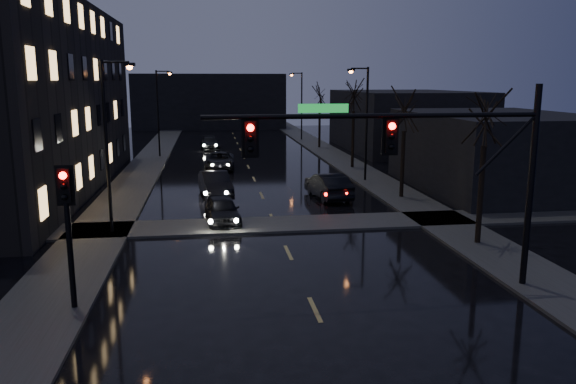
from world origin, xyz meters
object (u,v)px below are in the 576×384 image
object	(u,v)px
oncoming_car_c	(220,161)
oncoming_car_b	(215,184)
oncoming_car_d	(210,143)
lead_car	(328,186)
oncoming_car_a	(222,210)

from	to	relation	value
oncoming_car_c	oncoming_car_b	bearing A→B (deg)	-89.68
oncoming_car_d	oncoming_car_b	bearing A→B (deg)	-94.77
oncoming_car_d	lead_car	world-z (taller)	lead_car
oncoming_car_b	lead_car	world-z (taller)	lead_car
oncoming_car_b	lead_car	distance (m)	6.99
oncoming_car_a	oncoming_car_b	bearing A→B (deg)	87.48
oncoming_car_d	lead_car	size ratio (longest dim) A/B	0.93
oncoming_car_c	oncoming_car_d	world-z (taller)	oncoming_car_c
oncoming_car_a	lead_car	bearing A→B (deg)	33.62
oncoming_car_b	oncoming_car_c	distance (m)	10.91
oncoming_car_c	oncoming_car_d	bearing A→B (deg)	95.88
oncoming_car_c	oncoming_car_d	size ratio (longest dim) A/B	1.13
oncoming_car_b	oncoming_car_d	size ratio (longest dim) A/B	1.05
oncoming_car_b	oncoming_car_a	bearing A→B (deg)	-95.80
oncoming_car_a	oncoming_car_c	size ratio (longest dim) A/B	0.80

